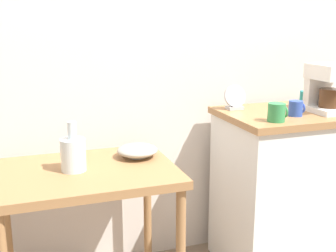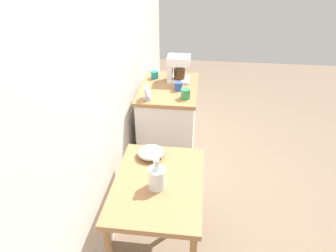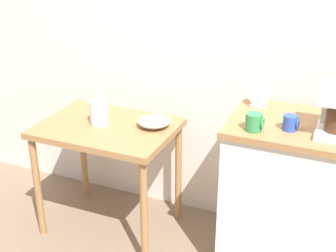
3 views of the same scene
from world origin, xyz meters
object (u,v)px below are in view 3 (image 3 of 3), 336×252
at_px(glass_carafe_vase, 99,112).
at_px(mug_tall_green, 254,122).
at_px(bowl_stoneware, 154,121).
at_px(table_clock, 259,97).
at_px(mug_blue, 290,123).

relative_size(glass_carafe_vase, mug_tall_green, 2.46).
xyz_separation_m(bowl_stoneware, mug_tall_green, (0.65, -0.21, 0.19)).
bearing_deg(glass_carafe_vase, table_clock, 13.38).
height_order(bowl_stoneware, mug_tall_green, mug_tall_green).
bearing_deg(mug_tall_green, bowl_stoneware, 162.16).
bearing_deg(mug_tall_green, mug_blue, 25.02).
relative_size(bowl_stoneware, mug_tall_green, 2.18).
xyz_separation_m(bowl_stoneware, table_clock, (0.60, 0.13, 0.20)).
bearing_deg(glass_carafe_vase, bowl_stoneware, 16.30).
height_order(bowl_stoneware, glass_carafe_vase, glass_carafe_vase).
distance_m(mug_blue, table_clock, 0.34).
xyz_separation_m(bowl_stoneware, mug_blue, (0.82, -0.13, 0.18)).
bearing_deg(table_clock, glass_carafe_vase, -166.62).
height_order(glass_carafe_vase, table_clock, table_clock).
relative_size(bowl_stoneware, glass_carafe_vase, 0.89).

